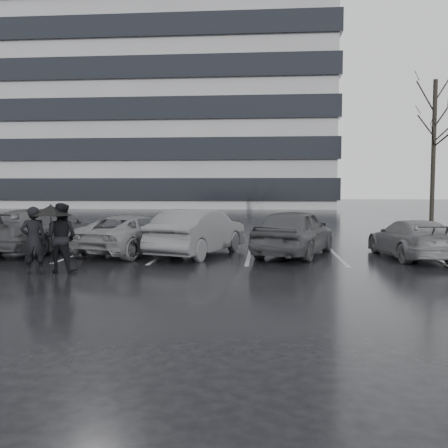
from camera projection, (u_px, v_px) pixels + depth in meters
name	position (u px, v px, depth m)	size (l,w,h in m)	color
ground	(225.00, 266.00, 13.85)	(160.00, 160.00, 0.00)	black
office_building	(81.00, 90.00, 62.35)	(61.00, 26.00, 29.00)	gray
car_main	(294.00, 232.00, 16.04)	(1.79, 4.44, 1.51)	black
car_west_a	(198.00, 232.00, 16.12)	(1.57, 4.50, 1.48)	#313134
car_west_b	(133.00, 234.00, 16.57)	(2.09, 4.53, 1.26)	#4C4C4E
car_west_c	(47.00, 230.00, 17.06)	(2.06, 5.06, 1.47)	black
car_east	(412.00, 239.00, 15.45)	(1.67, 4.10, 1.19)	#4C4C4E
pedestrian_left	(34.00, 240.00, 12.61)	(0.62, 0.41, 1.71)	black
pedestrian_right	(61.00, 238.00, 12.83)	(0.87, 0.68, 1.78)	black
umbrella	(51.00, 210.00, 12.68)	(1.04, 1.04, 1.76)	black
stall_stripes	(207.00, 254.00, 16.41)	(19.72, 5.00, 0.00)	#969698
tree_north	(433.00, 152.00, 29.51)	(0.26, 0.26, 8.50)	black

